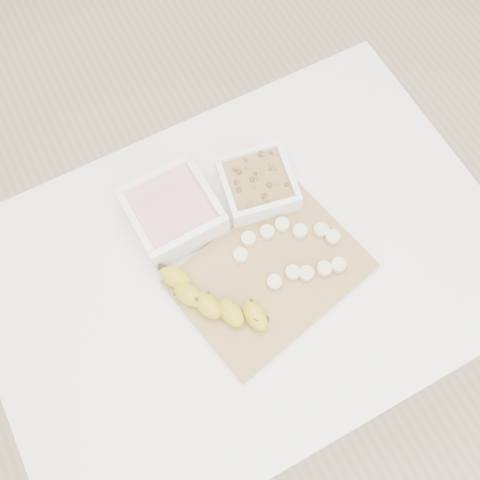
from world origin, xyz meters
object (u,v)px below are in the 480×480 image
cutting_board (270,274)px  banana (215,301)px  table (247,279)px  bowl_yogurt (173,212)px  bowl_granola (257,185)px

cutting_board → banana: 0.12m
table → cutting_board: (0.03, -0.04, 0.10)m
bowl_yogurt → cutting_board: (0.11, -0.19, -0.03)m
cutting_board → banana: (-0.12, -0.00, 0.03)m
bowl_yogurt → cutting_board: size_ratio=0.48×
bowl_yogurt → cutting_board: bearing=-59.9°
bowl_granola → banana: (-0.18, -0.17, 0.00)m
bowl_yogurt → bowl_granola: bowl_yogurt is taller
bowl_granola → banana: size_ratio=0.75×
bowl_yogurt → bowl_granola: 0.17m
cutting_board → bowl_yogurt: bearing=120.1°
bowl_granola → cutting_board: bowl_granola is taller
bowl_granola → cutting_board: size_ratio=0.47×
cutting_board → table: bearing=124.2°
bowl_yogurt → cutting_board: 0.22m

